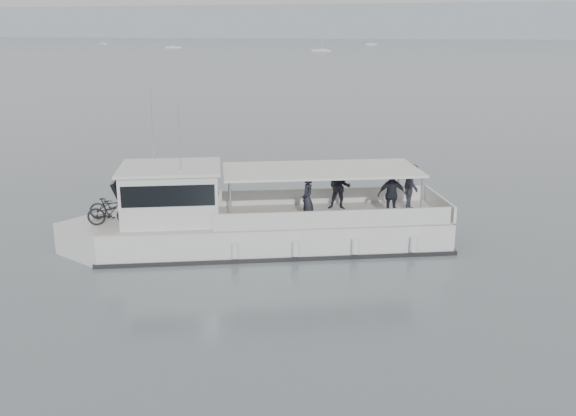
# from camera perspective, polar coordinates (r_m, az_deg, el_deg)

# --- Properties ---
(ground) EXTENTS (1400.00, 1400.00, 0.00)m
(ground) POSITION_cam_1_polar(r_m,az_deg,el_deg) (27.06, 11.12, -2.45)
(ground) COLOR slate
(ground) RESTS_ON ground
(headland) EXTENTS (1400.00, 90.00, 28.00)m
(headland) POSITION_cam_1_polar(r_m,az_deg,el_deg) (585.72, 16.43, 15.61)
(headland) COLOR #939EA8
(headland) RESTS_ON ground
(tour_boat) EXTENTS (14.71, 8.50, 6.35)m
(tour_boat) POSITION_cam_1_polar(r_m,az_deg,el_deg) (24.95, -4.12, -1.24)
(tour_boat) COLOR silver
(tour_boat) RESTS_ON ground
(moored_fleet) EXTENTS (408.49, 378.63, 8.92)m
(moored_fleet) POSITION_cam_1_polar(r_m,az_deg,el_deg) (222.09, 10.39, 13.37)
(moored_fleet) COLOR silver
(moored_fleet) RESTS_ON ground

